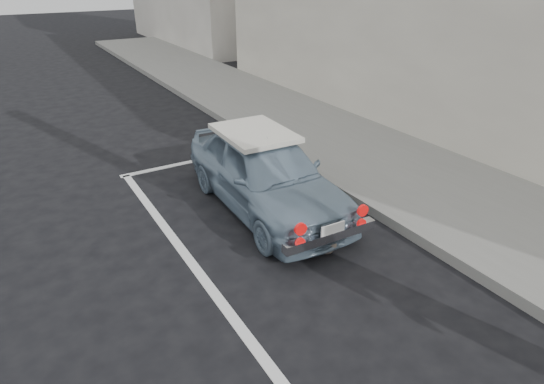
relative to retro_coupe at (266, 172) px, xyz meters
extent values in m
cube|color=slate|center=(2.58, -2.25, -0.51)|extent=(2.80, 40.00, 0.15)
cube|color=black|center=(4.04, -0.25, 0.82)|extent=(0.10, 16.00, 2.40)
cube|color=silver|center=(-0.12, 2.25, -0.58)|extent=(3.00, 0.12, 0.01)
cube|color=silver|center=(-1.52, -1.25, -0.58)|extent=(0.12, 7.00, 0.01)
imported|color=#778FA4|center=(0.00, 0.00, -0.01)|extent=(1.46, 3.40, 1.15)
cube|color=silver|center=(0.01, 0.34, 0.50)|extent=(0.99, 1.31, 0.07)
cube|color=silver|center=(-0.05, -1.63, -0.20)|extent=(1.29, 0.16, 0.12)
cube|color=white|center=(-0.05, -1.67, -0.10)|extent=(0.33, 0.03, 0.17)
cylinder|color=red|center=(-0.50, -1.65, 0.04)|extent=(0.15, 0.04, 0.15)
cylinder|color=red|center=(0.40, -1.67, 0.04)|extent=(0.15, 0.04, 0.15)
cylinder|color=red|center=(-0.50, -1.65, -0.14)|extent=(0.12, 0.04, 0.12)
cylinder|color=red|center=(0.40, -1.67, -0.14)|extent=(0.12, 0.04, 0.12)
ellipsoid|color=#605649|center=(0.02, -1.43, -0.48)|extent=(0.27, 0.34, 0.18)
sphere|color=#605649|center=(0.06, -1.55, -0.42)|extent=(0.12, 0.12, 0.12)
cone|color=#605649|center=(0.03, -1.56, -0.36)|extent=(0.04, 0.04, 0.04)
cone|color=#605649|center=(0.09, -1.54, -0.36)|extent=(0.04, 0.04, 0.04)
cylinder|color=#605649|center=(0.02, -1.27, -0.55)|extent=(0.15, 0.17, 0.03)
camera|label=1|loc=(-3.04, -5.25, 2.71)|focal=30.00mm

